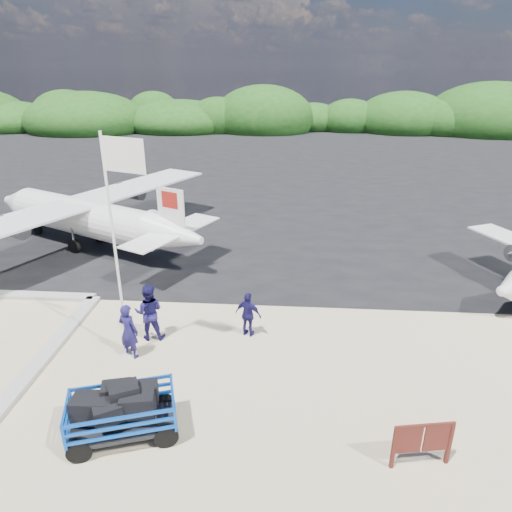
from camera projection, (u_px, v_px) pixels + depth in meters
The scene contains 10 objects.
ground at pixel (178, 388), 12.93m from camera, with size 160.00×160.00×0.00m, color beige.
asphalt_apron at pixel (256, 168), 40.53m from camera, with size 90.00×50.00×0.04m, color #B2B2B2, non-canonical shape.
vegetation_band at pixel (269, 131), 63.52m from camera, with size 124.00×8.00×4.40m, color #B2B2B2, non-canonical shape.
baggage_cart at pixel (126, 436), 11.28m from camera, with size 2.75×1.57×1.38m, color #0C46B5, non-canonical shape.
flagpole at pixel (128, 353), 14.50m from camera, with size 1.38×0.57×6.89m, color white, non-canonical shape.
signboard at pixel (418, 465), 10.46m from camera, with size 1.48×0.14×1.22m, color #531E17, non-canonical shape.
crew_a at pixel (129, 331), 14.02m from camera, with size 0.67×0.44×1.83m, color #19154F.
crew_b at pixel (149, 312), 14.97m from camera, with size 0.95×0.74×1.96m, color #19154F.
crew_c at pixel (248, 314), 15.19m from camera, with size 0.93×0.39×1.59m, color #19154F.
aircraft_small at pixel (190, 158), 45.13m from camera, with size 7.50×7.50×2.70m, color #B2B2B2, non-canonical shape.
Camera 1 is at (2.97, -10.28, 8.46)m, focal length 32.00 mm.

